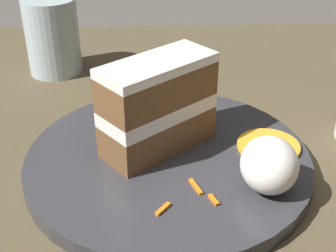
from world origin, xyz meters
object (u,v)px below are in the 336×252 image
at_px(drinking_glass, 53,41).
at_px(orange_garnish, 268,146).
at_px(cake_slice, 158,105).
at_px(plate, 168,161).
at_px(cream_dollop, 269,165).

bearing_deg(drinking_glass, orange_garnish, 47.02).
bearing_deg(cake_slice, plate, -9.34).
distance_m(plate, drinking_glass, 0.31).
height_order(plate, drinking_glass, drinking_glass).
distance_m(cream_dollop, drinking_glass, 0.41).
bearing_deg(plate, drinking_glass, -148.25).
relative_size(cream_dollop, orange_garnish, 0.89).
relative_size(plate, cake_slice, 2.35).
distance_m(cake_slice, orange_garnish, 0.13).
height_order(plate, orange_garnish, orange_garnish).
height_order(cream_dollop, orange_garnish, cream_dollop).
xyz_separation_m(cream_dollop, orange_garnish, (-0.07, 0.02, -0.02)).
height_order(cake_slice, orange_garnish, cake_slice).
xyz_separation_m(cake_slice, orange_garnish, (0.01, 0.12, -0.05)).
distance_m(cake_slice, cream_dollop, 0.13).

